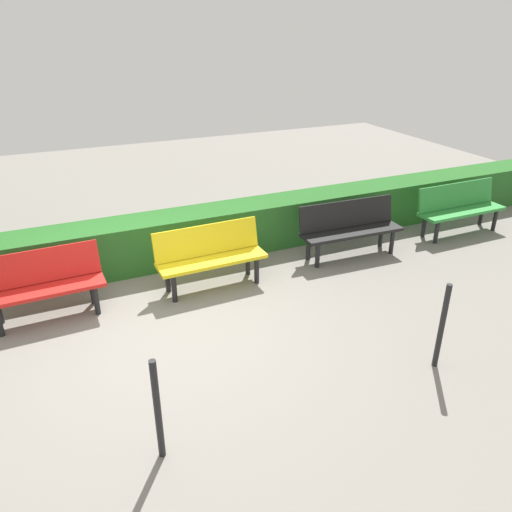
% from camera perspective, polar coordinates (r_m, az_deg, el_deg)
% --- Properties ---
extents(ground_plane, '(20.32, 20.32, 0.00)m').
position_cam_1_polar(ground_plane, '(6.16, -10.93, -8.37)').
color(ground_plane, gray).
extents(bench_green, '(1.63, 0.47, 0.86)m').
position_cam_1_polar(bench_green, '(9.28, 22.43, 5.34)').
color(bench_green, '#2D8C38').
rests_on(bench_green, ground_plane).
extents(bench_black, '(1.65, 0.53, 0.86)m').
position_cam_1_polar(bench_black, '(7.86, 10.75, 3.39)').
color(bench_black, black).
rests_on(bench_black, ground_plane).
extents(bench_yellow, '(1.52, 0.51, 0.86)m').
position_cam_1_polar(bench_yellow, '(6.83, -5.31, 0.23)').
color(bench_yellow, yellow).
rests_on(bench_yellow, ground_plane).
extents(bench_red, '(1.43, 0.51, 0.86)m').
position_cam_1_polar(bench_red, '(6.62, -23.33, -2.80)').
color(bench_red, red).
rests_on(bench_red, ground_plane).
extents(hedge_row, '(16.32, 0.66, 0.75)m').
position_cam_1_polar(hedge_row, '(7.73, -7.30, 2.41)').
color(hedge_row, '#266023').
rests_on(hedge_row, ground_plane).
extents(railing_post_mid, '(0.06, 0.06, 1.00)m').
position_cam_1_polar(railing_post_mid, '(5.56, 20.63, -7.61)').
color(railing_post_mid, black).
rests_on(railing_post_mid, ground_plane).
extents(railing_post_far, '(0.06, 0.06, 1.00)m').
position_cam_1_polar(railing_post_far, '(4.32, -11.28, -17.04)').
color(railing_post_far, black).
rests_on(railing_post_far, ground_plane).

